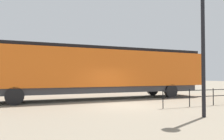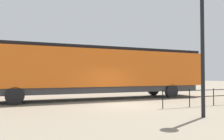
% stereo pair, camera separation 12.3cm
% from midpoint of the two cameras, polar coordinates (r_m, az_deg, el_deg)
% --- Properties ---
extents(ground_plane, '(120.00, 120.00, 0.00)m').
position_cam_midpoint_polar(ground_plane, '(13.12, 2.65, -9.27)').
color(ground_plane, gray).
extents(locomotive, '(2.95, 17.92, 3.90)m').
position_cam_midpoint_polar(locomotive, '(16.64, -2.25, -0.03)').
color(locomotive, orange).
rests_on(locomotive, ground_plane).
extents(lamp_post, '(0.59, 0.59, 6.05)m').
position_cam_midpoint_polar(lamp_post, '(10.38, 22.50, 14.14)').
color(lamp_post, black).
rests_on(lamp_post, ground_plane).
extents(platform_fence, '(0.05, 9.13, 1.01)m').
position_cam_midpoint_polar(platform_fence, '(15.05, 27.29, -5.58)').
color(platform_fence, black).
rests_on(platform_fence, ground_plane).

